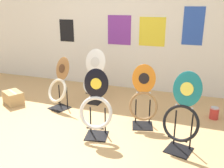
# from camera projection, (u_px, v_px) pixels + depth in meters

# --- Properties ---
(ground_plane) EXTENTS (14.00, 14.00, 0.00)m
(ground_plane) POSITION_uv_depth(u_px,v_px,m) (51.00, 143.00, 3.07)
(ground_plane) COLOR tan
(wall_back) EXTENTS (8.00, 0.07, 2.60)m
(wall_back) POSITION_uv_depth(u_px,v_px,m) (116.00, 22.00, 4.82)
(wall_back) COLOR silver
(wall_back) RESTS_ON ground_plane
(toilet_seat_display_woodgrain) EXTENTS (0.45, 0.41, 0.83)m
(toilet_seat_display_woodgrain) POSITION_uv_depth(u_px,v_px,m) (59.00, 86.00, 4.00)
(toilet_seat_display_woodgrain) COLOR black
(toilet_seat_display_woodgrain) RESTS_ON ground_plane
(toilet_seat_display_jazz_black) EXTENTS (0.45, 0.33, 0.89)m
(toilet_seat_display_jazz_black) POSITION_uv_depth(u_px,v_px,m) (96.00, 107.00, 3.12)
(toilet_seat_display_jazz_black) COLOR black
(toilet_seat_display_jazz_black) RESTS_ON ground_plane
(toilet_seat_display_teal_sax) EXTENTS (0.46, 0.37, 0.93)m
(toilet_seat_display_teal_sax) POSITION_uv_depth(u_px,v_px,m) (183.00, 114.00, 2.81)
(toilet_seat_display_teal_sax) COLOR black
(toilet_seat_display_teal_sax) RESTS_ON ground_plane
(toilet_seat_display_white_plain) EXTENTS (0.37, 0.31, 0.91)m
(toilet_seat_display_white_plain) POSITION_uv_depth(u_px,v_px,m) (94.00, 76.00, 4.26)
(toilet_seat_display_white_plain) COLOR black
(toilet_seat_display_white_plain) RESTS_ON ground_plane
(toilet_seat_display_orange_sun) EXTENTS (0.43, 0.39, 0.86)m
(toilet_seat_display_orange_sun) POSITION_uv_depth(u_px,v_px,m) (143.00, 98.00, 3.41)
(toilet_seat_display_orange_sun) COLOR black
(toilet_seat_display_orange_sun) RESTS_ON ground_plane
(paint_can) EXTENTS (0.14, 0.14, 0.18)m
(paint_can) POSITION_uv_depth(u_px,v_px,m) (214.00, 113.00, 3.71)
(paint_can) COLOR red
(paint_can) RESTS_ON ground_plane
(storage_box) EXTENTS (0.43, 0.39, 0.22)m
(storage_box) POSITION_uv_depth(u_px,v_px,m) (13.00, 98.00, 4.26)
(storage_box) COLOR tan
(storage_box) RESTS_ON ground_plane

